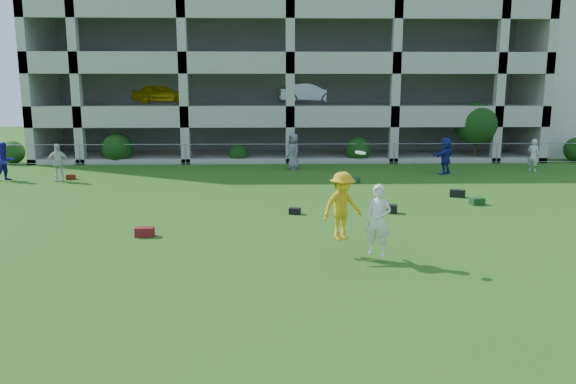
{
  "coord_description": "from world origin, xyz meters",
  "views": [
    {
      "loc": [
        -1.01,
        -13.03,
        4.45
      ],
      "look_at": [
        -0.57,
        3.0,
        1.4
      ],
      "focal_mm": 35.0,
      "sensor_mm": 36.0,
      "label": 1
    }
  ],
  "objects_px": {
    "bystander_a": "(5,161)",
    "crate_d": "(392,209)",
    "bystander_b": "(58,163)",
    "bystander_c": "(293,152)",
    "bystander_d": "(445,156)",
    "frisbee_contest": "(352,210)",
    "parking_garage": "(286,63)",
    "bystander_e": "(533,155)"
  },
  "relations": [
    {
      "from": "bystander_a",
      "to": "bystander_c",
      "type": "distance_m",
      "value": 14.17
    },
    {
      "from": "bystander_b",
      "to": "crate_d",
      "type": "xyz_separation_m",
      "value": [
        14.32,
        -7.1,
        -0.74
      ]
    },
    {
      "from": "bystander_b",
      "to": "frisbee_contest",
      "type": "relative_size",
      "value": 0.66
    },
    {
      "from": "frisbee_contest",
      "to": "bystander_a",
      "type": "bearing_deg",
      "value": 139.48
    },
    {
      "from": "bystander_d",
      "to": "frisbee_contest",
      "type": "height_order",
      "value": "frisbee_contest"
    },
    {
      "from": "bystander_e",
      "to": "parking_garage",
      "type": "bearing_deg",
      "value": 7.52
    },
    {
      "from": "bystander_c",
      "to": "parking_garage",
      "type": "relative_size",
      "value": 0.06
    },
    {
      "from": "bystander_b",
      "to": "bystander_a",
      "type": "bearing_deg",
      "value": 163.41
    },
    {
      "from": "crate_d",
      "to": "parking_garage",
      "type": "relative_size",
      "value": 0.01
    },
    {
      "from": "bystander_c",
      "to": "crate_d",
      "type": "height_order",
      "value": "bystander_c"
    },
    {
      "from": "bystander_b",
      "to": "bystander_c",
      "type": "xyz_separation_m",
      "value": [
        11.21,
        3.48,
        0.08
      ]
    },
    {
      "from": "bystander_a",
      "to": "bystander_c",
      "type": "bearing_deg",
      "value": -44.77
    },
    {
      "from": "bystander_b",
      "to": "bystander_e",
      "type": "bearing_deg",
      "value": -3.5
    },
    {
      "from": "bystander_a",
      "to": "frisbee_contest",
      "type": "height_order",
      "value": "frisbee_contest"
    },
    {
      "from": "bystander_b",
      "to": "bystander_e",
      "type": "relative_size",
      "value": 1.04
    },
    {
      "from": "crate_d",
      "to": "bystander_b",
      "type": "bearing_deg",
      "value": 153.61
    },
    {
      "from": "bystander_a",
      "to": "bystander_d",
      "type": "xyz_separation_m",
      "value": [
        21.5,
        1.4,
        0.02
      ]
    },
    {
      "from": "bystander_a",
      "to": "bystander_d",
      "type": "relative_size",
      "value": 0.98
    },
    {
      "from": "parking_garage",
      "to": "bystander_c",
      "type": "bearing_deg",
      "value": -89.35
    },
    {
      "from": "bystander_d",
      "to": "frisbee_contest",
      "type": "xyz_separation_m",
      "value": [
        -6.74,
        -14.01,
        0.35
      ]
    },
    {
      "from": "bystander_e",
      "to": "bystander_d",
      "type": "bearing_deg",
      "value": 59.03
    },
    {
      "from": "crate_d",
      "to": "bystander_e",
      "type": "bearing_deg",
      "value": 45.3
    },
    {
      "from": "bystander_c",
      "to": "bystander_d",
      "type": "relative_size",
      "value": 1.04
    },
    {
      "from": "bystander_c",
      "to": "crate_d",
      "type": "xyz_separation_m",
      "value": [
        3.1,
        -10.59,
        -0.82
      ]
    },
    {
      "from": "bystander_a",
      "to": "bystander_b",
      "type": "bearing_deg",
      "value": -64.85
    },
    {
      "from": "bystander_b",
      "to": "crate_d",
      "type": "relative_size",
      "value": 5.08
    },
    {
      "from": "crate_d",
      "to": "parking_garage",
      "type": "distance_m",
      "value": 22.45
    },
    {
      "from": "bystander_a",
      "to": "crate_d",
      "type": "relative_size",
      "value": 5.21
    },
    {
      "from": "bystander_e",
      "to": "parking_garage",
      "type": "relative_size",
      "value": 0.06
    },
    {
      "from": "bystander_e",
      "to": "parking_garage",
      "type": "distance_m",
      "value": 18.12
    },
    {
      "from": "bystander_b",
      "to": "frisbee_contest",
      "type": "xyz_separation_m",
      "value": [
        12.15,
        -12.28,
        0.39
      ]
    },
    {
      "from": "bystander_b",
      "to": "bystander_c",
      "type": "height_order",
      "value": "bystander_c"
    },
    {
      "from": "bystander_a",
      "to": "bystander_b",
      "type": "height_order",
      "value": "bystander_a"
    },
    {
      "from": "parking_garage",
      "to": "frisbee_contest",
      "type": "bearing_deg",
      "value": -87.72
    },
    {
      "from": "bystander_a",
      "to": "crate_d",
      "type": "distance_m",
      "value": 18.5
    },
    {
      "from": "bystander_b",
      "to": "bystander_c",
      "type": "bearing_deg",
      "value": 7.89
    },
    {
      "from": "bystander_c",
      "to": "frisbee_contest",
      "type": "bearing_deg",
      "value": -23.45
    },
    {
      "from": "crate_d",
      "to": "frisbee_contest",
      "type": "distance_m",
      "value": 5.72
    },
    {
      "from": "bystander_c",
      "to": "bystander_d",
      "type": "xyz_separation_m",
      "value": [
        7.68,
        -1.76,
        -0.04
      ]
    },
    {
      "from": "bystander_a",
      "to": "crate_d",
      "type": "bearing_deg",
      "value": -81.34
    },
    {
      "from": "bystander_e",
      "to": "parking_garage",
      "type": "xyz_separation_m",
      "value": [
        -12.67,
        11.88,
        5.16
      ]
    },
    {
      "from": "crate_d",
      "to": "parking_garage",
      "type": "height_order",
      "value": "parking_garage"
    }
  ]
}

